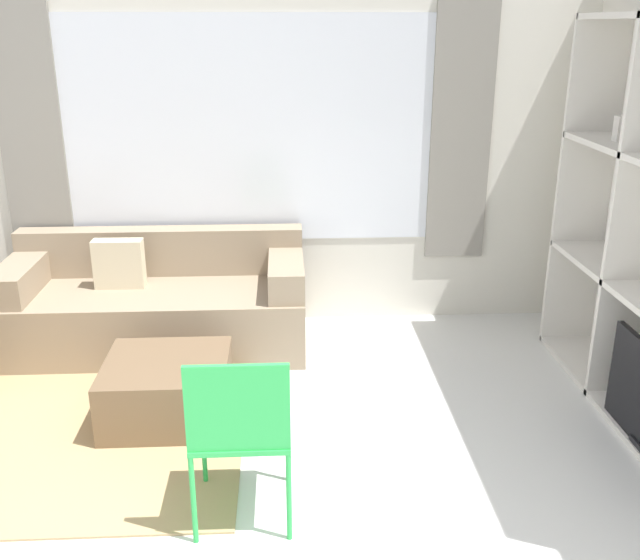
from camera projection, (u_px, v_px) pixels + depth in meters
wall_back at (250, 144)px, 5.15m from camera, size 6.14×0.11×2.70m
area_rug at (55, 417)px, 4.17m from camera, size 2.22×2.15×0.01m
couch_main at (158, 305)px, 5.03m from camera, size 2.05×0.84×0.78m
ottoman at (168, 389)px, 4.12m from camera, size 0.70×0.68×0.36m
folding_chair at (240, 424)px, 3.13m from camera, size 0.44×0.46×0.86m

